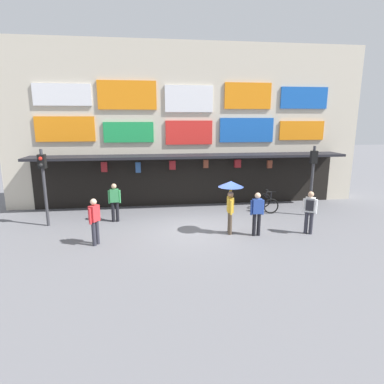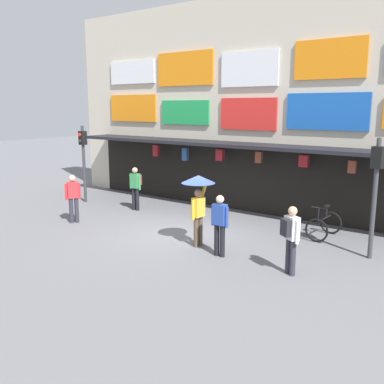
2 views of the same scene
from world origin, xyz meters
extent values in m
plane|color=slate|center=(0.00, 0.00, 0.00)|extent=(80.00, 80.00, 0.00)
cube|color=beige|center=(0.00, 4.60, 4.00)|extent=(18.00, 1.20, 8.00)
cube|color=black|center=(0.00, 3.30, 2.60)|extent=(15.30, 1.40, 0.12)
cube|color=white|center=(-5.90, 3.95, 5.46)|extent=(2.62, 0.08, 0.99)
cube|color=orange|center=(-2.95, 3.95, 5.46)|extent=(2.76, 0.08, 1.33)
cube|color=white|center=(0.00, 3.95, 5.32)|extent=(2.35, 0.08, 1.26)
cube|color=orange|center=(2.95, 3.95, 5.48)|extent=(2.37, 0.08, 1.26)
cube|color=blue|center=(5.90, 3.95, 5.41)|extent=(2.48, 0.08, 1.07)
cube|color=orange|center=(-5.90, 3.95, 3.89)|extent=(2.74, 0.08, 1.17)
cube|color=green|center=(-2.95, 3.95, 3.73)|extent=(2.40, 0.08, 0.97)
cube|color=red|center=(0.00, 3.95, 3.70)|extent=(2.33, 0.08, 1.17)
cube|color=blue|center=(2.95, 3.95, 3.81)|extent=(2.78, 0.08, 1.21)
cube|color=orange|center=(5.90, 3.95, 3.77)|extent=(2.40, 0.08, 0.97)
cylinder|color=black|center=(-4.14, 3.49, 2.45)|extent=(0.02, 0.02, 0.18)
cube|color=maroon|center=(-4.14, 3.49, 2.13)|extent=(0.28, 0.17, 0.48)
cylinder|color=black|center=(-2.54, 3.43, 2.43)|extent=(0.02, 0.02, 0.21)
cube|color=#2D5693|center=(-2.54, 3.43, 2.08)|extent=(0.24, 0.15, 0.50)
cylinder|color=black|center=(-0.89, 3.45, 2.46)|extent=(0.02, 0.02, 0.16)
cube|color=maroon|center=(-0.89, 3.45, 2.16)|extent=(0.30, 0.18, 0.43)
cylinder|color=black|center=(0.77, 3.45, 2.47)|extent=(0.02, 0.02, 0.15)
cube|color=brown|center=(0.77, 3.45, 2.19)|extent=(0.24, 0.14, 0.40)
cylinder|color=black|center=(2.42, 3.56, 2.45)|extent=(0.02, 0.02, 0.17)
cube|color=maroon|center=(2.42, 3.56, 2.17)|extent=(0.32, 0.19, 0.40)
cylinder|color=black|center=(4.06, 3.42, 2.43)|extent=(0.02, 0.02, 0.22)
cube|color=brown|center=(4.06, 3.42, 2.12)|extent=(0.24, 0.14, 0.40)
cube|color=black|center=(0.00, 3.98, 1.25)|extent=(15.30, 0.04, 2.50)
cylinder|color=#38383D|center=(-6.25, 1.32, 1.60)|extent=(0.12, 0.12, 3.20)
cube|color=black|center=(-6.25, 1.32, 2.70)|extent=(0.30, 0.26, 0.56)
sphere|color=red|center=(-6.27, 1.19, 2.83)|extent=(0.15, 0.15, 0.15)
sphere|color=black|center=(-6.27, 1.19, 2.57)|extent=(0.15, 0.15, 0.15)
cylinder|color=#38383D|center=(5.28, 1.32, 1.60)|extent=(0.12, 0.12, 3.20)
cube|color=black|center=(5.28, 1.32, 2.70)|extent=(0.32, 0.28, 0.56)
sphere|color=red|center=(5.31, 1.44, 2.83)|extent=(0.15, 0.15, 0.15)
sphere|color=black|center=(5.31, 1.44, 2.57)|extent=(0.15, 0.15, 0.15)
torus|color=black|center=(3.62, 1.82, 0.36)|extent=(0.72, 0.09, 0.72)
torus|color=black|center=(3.66, 2.91, 0.36)|extent=(0.72, 0.09, 0.72)
cylinder|color=black|center=(3.64, 2.36, 0.61)|extent=(0.09, 0.99, 0.05)
cylinder|color=black|center=(3.65, 2.53, 0.78)|extent=(0.04, 0.04, 0.35)
cube|color=black|center=(3.65, 2.53, 0.97)|extent=(0.11, 0.20, 0.06)
cylinder|color=black|center=(3.62, 1.90, 0.78)|extent=(0.04, 0.04, 0.50)
cylinder|color=black|center=(3.62, 1.90, 1.03)|extent=(0.44, 0.05, 0.04)
cylinder|color=black|center=(-3.43, 1.53, 0.44)|extent=(0.14, 0.14, 0.88)
cylinder|color=black|center=(-3.61, 1.52, 0.44)|extent=(0.14, 0.14, 0.88)
cube|color=#388E51|center=(-3.52, 1.52, 1.16)|extent=(0.37, 0.24, 0.56)
sphere|color=tan|center=(-3.52, 1.52, 1.57)|extent=(0.22, 0.22, 0.22)
cylinder|color=#388E51|center=(-3.30, 1.54, 1.11)|extent=(0.09, 0.09, 0.56)
cylinder|color=#388E51|center=(-3.74, 1.51, 1.11)|extent=(0.09, 0.09, 0.56)
cube|color=brown|center=(-3.53, 1.68, 1.18)|extent=(0.29, 0.18, 0.40)
cylinder|color=#2D2D38|center=(-3.99, -1.17, 0.44)|extent=(0.14, 0.14, 0.88)
cylinder|color=#2D2D38|center=(-3.89, -1.02, 0.44)|extent=(0.14, 0.14, 0.88)
cube|color=red|center=(-3.94, -1.09, 1.16)|extent=(0.37, 0.42, 0.56)
sphere|color=beige|center=(-3.94, -1.09, 1.57)|extent=(0.22, 0.22, 0.22)
cylinder|color=red|center=(-4.05, -1.28, 1.11)|extent=(0.09, 0.09, 0.56)
cylinder|color=red|center=(-3.83, -0.91, 1.11)|extent=(0.09, 0.09, 0.56)
cylinder|color=brown|center=(1.02, -0.69, 0.44)|extent=(0.14, 0.14, 0.88)
cylinder|color=brown|center=(1.04, -0.51, 0.44)|extent=(0.14, 0.14, 0.88)
cube|color=gold|center=(1.03, -0.60, 1.16)|extent=(0.25, 0.38, 0.56)
sphere|color=#A87A5B|center=(1.03, -0.60, 1.57)|extent=(0.22, 0.22, 0.22)
cylinder|color=gold|center=(1.01, -0.82, 1.11)|extent=(0.09, 0.09, 0.56)
cylinder|color=gold|center=(1.05, -0.38, 1.56)|extent=(0.23, 0.09, 0.48)
cylinder|color=#4C3823|center=(1.05, -0.38, 1.67)|extent=(0.02, 0.02, 0.55)
cone|color=#334C99|center=(1.03, -0.60, 1.97)|extent=(0.96, 0.96, 0.22)
cylinder|color=black|center=(2.07, -0.94, 0.44)|extent=(0.14, 0.14, 0.88)
cylinder|color=black|center=(1.89, -0.94, 0.44)|extent=(0.14, 0.14, 0.88)
cube|color=#28479E|center=(1.98, -0.94, 1.16)|extent=(0.36, 0.22, 0.56)
sphere|color=beige|center=(1.98, -0.94, 1.57)|extent=(0.22, 0.22, 0.22)
cylinder|color=#28479E|center=(2.20, -0.94, 1.11)|extent=(0.09, 0.09, 0.56)
cylinder|color=#28479E|center=(1.76, -0.94, 1.11)|extent=(0.09, 0.09, 0.56)
cylinder|color=#2D2D38|center=(3.97, -0.95, 0.44)|extent=(0.14, 0.14, 0.88)
cylinder|color=#2D2D38|center=(4.13, -1.04, 0.44)|extent=(0.14, 0.14, 0.88)
cube|color=white|center=(4.05, -1.00, 1.16)|extent=(0.42, 0.38, 0.56)
sphere|color=tan|center=(4.05, -1.00, 1.57)|extent=(0.22, 0.22, 0.22)
cylinder|color=white|center=(3.86, -0.88, 1.11)|extent=(0.09, 0.09, 0.56)
cylinder|color=white|center=(4.24, -1.11, 1.11)|extent=(0.09, 0.09, 0.56)
cube|color=#232328|center=(3.96, -1.13, 1.18)|extent=(0.32, 0.28, 0.40)
camera|label=1|loc=(-1.96, -12.15, 4.34)|focal=30.08mm
camera|label=2|loc=(8.02, -10.27, 3.98)|focal=40.31mm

